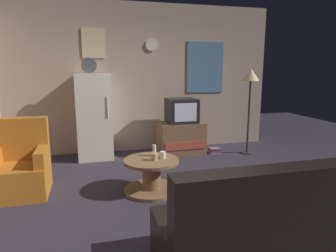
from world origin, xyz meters
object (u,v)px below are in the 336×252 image
(crt_tv, at_px, (182,111))
(mug_ceramic_white, at_px, (163,155))
(armchair, at_px, (20,168))
(mug_ceramic_tan, at_px, (154,157))
(book_stack, at_px, (214,150))
(fridge, at_px, (94,116))
(standing_lamp, at_px, (250,81))
(coffee_table, at_px, (151,175))
(tv_stand, at_px, (181,138))
(wine_glass, at_px, (154,150))
(couch, at_px, (264,230))

(crt_tv, relative_size, mug_ceramic_white, 6.00)
(crt_tv, bearing_deg, armchair, -154.22)
(crt_tv, xyz_separation_m, mug_ceramic_white, (-0.75, -1.59, -0.34))
(mug_ceramic_tan, height_order, book_stack, mug_ceramic_tan)
(fridge, relative_size, standing_lamp, 1.11)
(coffee_table, bearing_deg, tv_stand, 60.51)
(mug_ceramic_white, height_order, mug_ceramic_tan, same)
(fridge, relative_size, crt_tv, 3.28)
(book_stack, bearing_deg, wine_glass, -138.34)
(mug_ceramic_tan, relative_size, book_stack, 0.41)
(wine_glass, height_order, mug_ceramic_white, wine_glass)
(crt_tv, bearing_deg, couch, -95.70)
(tv_stand, height_order, standing_lamp, standing_lamp)
(fridge, relative_size, book_stack, 8.09)
(mug_ceramic_white, bearing_deg, tv_stand, 64.81)
(armchair, bearing_deg, wine_glass, -7.29)
(fridge, xyz_separation_m, mug_ceramic_tan, (0.70, -1.79, -0.28))
(book_stack, bearing_deg, tv_stand, 164.95)
(standing_lamp, height_order, mug_ceramic_tan, standing_lamp)
(tv_stand, bearing_deg, couch, -95.63)
(tv_stand, bearing_deg, mug_ceramic_tan, -117.92)
(mug_ceramic_tan, bearing_deg, tv_stand, 62.08)
(mug_ceramic_white, bearing_deg, couch, -76.23)
(fridge, distance_m, tv_stand, 1.64)
(tv_stand, relative_size, armchair, 0.88)
(standing_lamp, distance_m, wine_glass, 2.50)
(tv_stand, height_order, couch, couch)
(armchair, xyz_separation_m, book_stack, (3.16, 1.07, -0.28))
(standing_lamp, xyz_separation_m, wine_glass, (-2.06, -1.14, -0.85))
(tv_stand, xyz_separation_m, mug_ceramic_white, (-0.75, -1.59, 0.18))
(tv_stand, bearing_deg, armchair, -154.17)
(book_stack, bearing_deg, armchair, -161.33)
(wine_glass, relative_size, book_stack, 0.69)
(crt_tv, height_order, standing_lamp, standing_lamp)
(tv_stand, height_order, book_stack, tv_stand)
(crt_tv, relative_size, wine_glass, 3.60)
(coffee_table, distance_m, armchair, 1.68)
(tv_stand, distance_m, mug_ceramic_tan, 1.88)
(crt_tv, relative_size, armchair, 0.56)
(couch, bearing_deg, book_stack, 73.39)
(wine_glass, height_order, armchair, armchair)
(tv_stand, bearing_deg, standing_lamp, -14.26)
(fridge, xyz_separation_m, tv_stand, (1.57, -0.14, -0.45))
(mug_ceramic_white, bearing_deg, standing_lamp, 33.02)
(standing_lamp, height_order, coffee_table, standing_lamp)
(tv_stand, distance_m, book_stack, 0.68)
(coffee_table, height_order, book_stack, coffee_table)
(mug_ceramic_tan, distance_m, book_stack, 2.14)
(standing_lamp, bearing_deg, wine_glass, -150.98)
(fridge, bearing_deg, coffee_table, -69.12)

